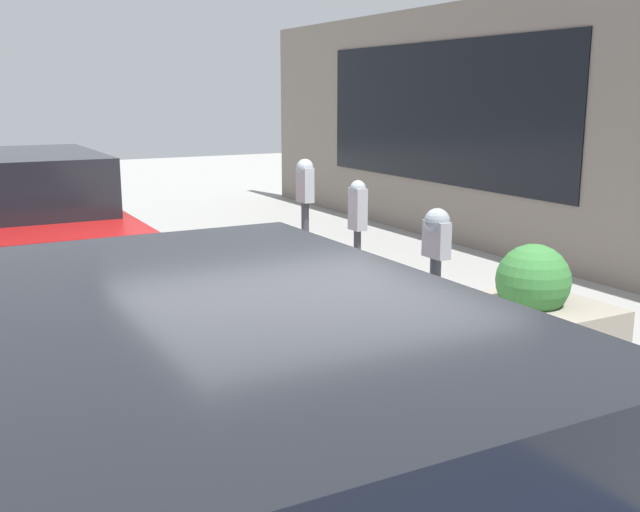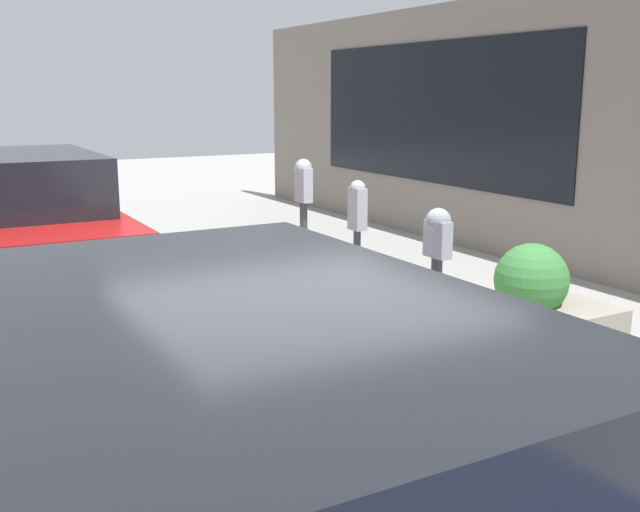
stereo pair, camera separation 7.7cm
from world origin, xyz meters
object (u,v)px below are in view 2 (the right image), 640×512
(parking_meter_second, at_px, (357,242))
(parked_car_middle, at_px, (5,232))
(parking_meter_nearest, at_px, (437,274))
(parking_meter_middle, at_px, (304,217))
(planter_box, at_px, (529,317))
(parked_car_front, at_px, (191,509))

(parking_meter_second, relative_size, parked_car_middle, 0.38)
(parking_meter_nearest, xyz_separation_m, parking_meter_second, (0.94, 0.03, 0.05))
(parking_meter_middle, xyz_separation_m, planter_box, (-1.31, -1.41, -0.76))
(parking_meter_second, bearing_deg, parking_meter_nearest, -178.39)
(parking_meter_middle, bearing_deg, planter_box, -132.93)
(parking_meter_middle, distance_m, planter_box, 2.07)
(parking_meter_second, relative_size, parking_meter_middle, 0.95)
(parking_meter_second, height_order, parked_car_front, parked_car_front)
(parking_meter_nearest, height_order, planter_box, parking_meter_nearest)
(parking_meter_nearest, height_order, parking_meter_second, parking_meter_second)
(parking_meter_nearest, distance_m, parked_car_middle, 4.48)
(planter_box, xyz_separation_m, parked_car_front, (-2.15, 3.70, 0.46))
(parking_meter_nearest, distance_m, parked_car_front, 2.80)
(planter_box, height_order, parked_car_front, parked_car_front)
(parking_meter_second, xyz_separation_m, planter_box, (-0.40, -1.44, -0.70))
(parking_meter_second, bearing_deg, planter_box, -105.59)
(parking_meter_middle, distance_m, parked_car_middle, 3.01)
(parking_meter_second, bearing_deg, parked_car_middle, 35.80)
(parking_meter_middle, bearing_deg, parked_car_middle, 46.50)
(parked_car_front, relative_size, parked_car_middle, 1.09)
(parking_meter_second, bearing_deg, parked_car_front, 138.48)
(planter_box, xyz_separation_m, parked_car_middle, (3.38, 3.59, 0.49))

